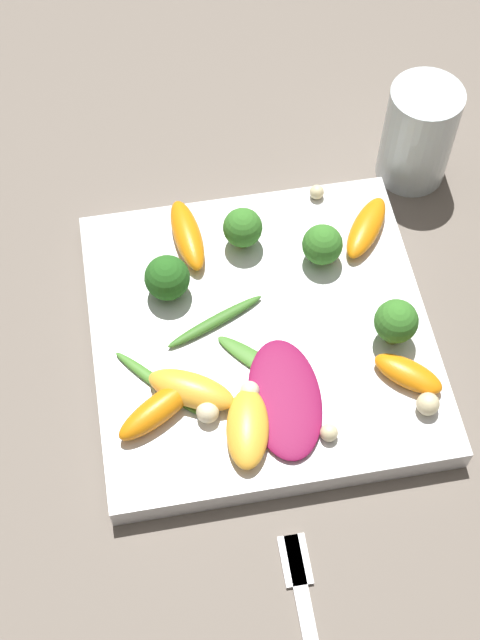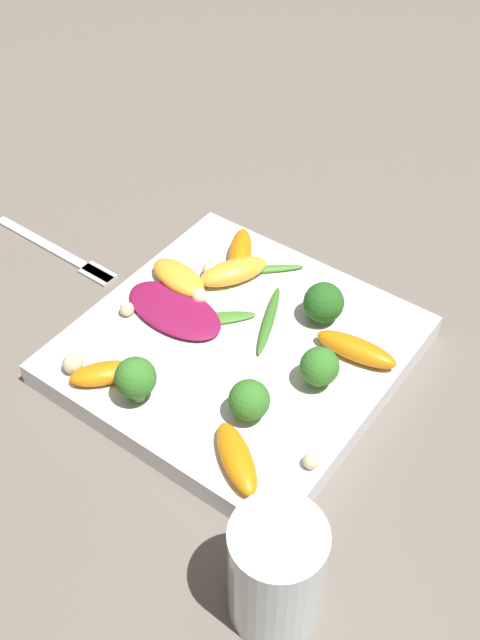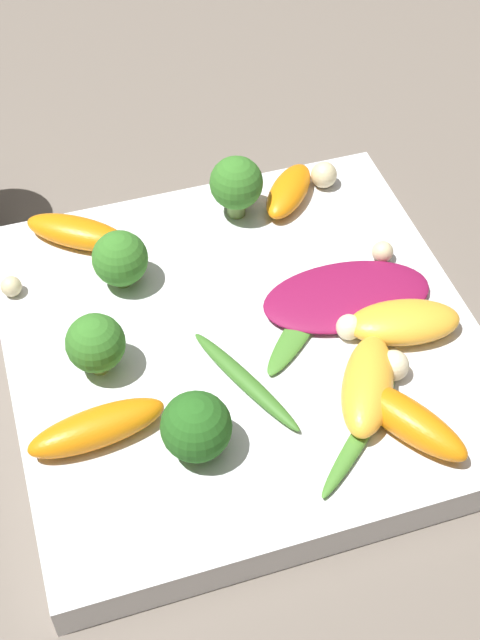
% 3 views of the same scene
% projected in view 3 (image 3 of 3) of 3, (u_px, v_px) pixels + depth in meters
% --- Properties ---
extents(ground_plane, '(2.40, 2.40, 0.00)m').
position_uv_depth(ground_plane, '(242.00, 360.00, 0.56)').
color(ground_plane, '#6B6056').
extents(plate, '(0.28, 0.28, 0.02)m').
position_uv_depth(plate, '(242.00, 347.00, 0.55)').
color(plate, white).
rests_on(plate, ground_plane).
extents(radicchio_leaf_0, '(0.06, 0.11, 0.01)m').
position_uv_depth(radicchio_leaf_0, '(347.00, 296.00, 0.55)').
color(radicchio_leaf_0, maroon).
rests_on(radicchio_leaf_0, plate).
extents(orange_segment_0, '(0.08, 0.06, 0.02)m').
position_uv_depth(orange_segment_0, '(368.00, 385.00, 0.50)').
color(orange_segment_0, '#FCAD33').
rests_on(orange_segment_0, plate).
extents(orange_segment_1, '(0.06, 0.07, 0.02)m').
position_uv_depth(orange_segment_1, '(77.00, 232.00, 0.59)').
color(orange_segment_1, orange).
rests_on(orange_segment_1, plate).
extents(orange_segment_2, '(0.03, 0.08, 0.02)m').
position_uv_depth(orange_segment_2, '(97.00, 428.00, 0.48)').
color(orange_segment_2, orange).
rests_on(orange_segment_2, plate).
extents(orange_segment_3, '(0.05, 0.07, 0.02)m').
position_uv_depth(orange_segment_3, '(404.00, 322.00, 0.53)').
color(orange_segment_3, '#FCAD33').
rests_on(orange_segment_3, plate).
extents(orange_segment_4, '(0.06, 0.06, 0.02)m').
position_uv_depth(orange_segment_4, '(289.00, 191.00, 0.62)').
color(orange_segment_4, orange).
rests_on(orange_segment_4, plate).
extents(orange_segment_5, '(0.08, 0.06, 0.02)m').
position_uv_depth(orange_segment_5, '(407.00, 419.00, 0.49)').
color(orange_segment_5, orange).
rests_on(orange_segment_5, plate).
extents(broccoli_floret_0, '(0.04, 0.04, 0.04)m').
position_uv_depth(broccoli_floret_0, '(120.00, 259.00, 0.55)').
color(broccoli_floret_0, '#7A9E51').
rests_on(broccoli_floret_0, plate).
extents(broccoli_floret_1, '(0.03, 0.03, 0.04)m').
position_uv_depth(broccoli_floret_1, '(95.00, 343.00, 0.51)').
color(broccoli_floret_1, '#7A9E51').
rests_on(broccoli_floret_1, plate).
extents(broccoli_floret_2, '(0.04, 0.04, 0.05)m').
position_uv_depth(broccoli_floret_2, '(236.00, 184.00, 0.59)').
color(broccoli_floret_2, '#7A9E51').
rests_on(broccoli_floret_2, plate).
extents(broccoli_floret_3, '(0.04, 0.04, 0.04)m').
position_uv_depth(broccoli_floret_3, '(196.00, 427.00, 0.47)').
color(broccoli_floret_3, '#7A9E51').
rests_on(broccoli_floret_3, plate).
extents(arugula_sprig_0, '(0.09, 0.05, 0.01)m').
position_uv_depth(arugula_sprig_0, '(245.00, 381.00, 0.51)').
color(arugula_sprig_0, '#3D7528').
rests_on(arugula_sprig_0, plate).
extents(arugula_sprig_1, '(0.07, 0.07, 0.01)m').
position_uv_depth(arugula_sprig_1, '(302.00, 325.00, 0.54)').
color(arugula_sprig_1, '#47842D').
rests_on(arugula_sprig_1, plate).
extents(arugula_sprig_2, '(0.07, 0.07, 0.01)m').
position_uv_depth(arugula_sprig_2, '(360.00, 436.00, 0.49)').
color(arugula_sprig_2, '#47842D').
rests_on(arugula_sprig_2, plate).
extents(macadamia_nut_0, '(0.01, 0.01, 0.01)m').
position_uv_depth(macadamia_nut_0, '(383.00, 252.00, 0.58)').
color(macadamia_nut_0, beige).
rests_on(macadamia_nut_0, plate).
extents(macadamia_nut_1, '(0.02, 0.02, 0.02)m').
position_uv_depth(macadamia_nut_1, '(349.00, 327.00, 0.53)').
color(macadamia_nut_1, beige).
rests_on(macadamia_nut_1, plate).
extents(macadamia_nut_2, '(0.02, 0.02, 0.02)m').
position_uv_depth(macadamia_nut_2, '(393.00, 365.00, 0.51)').
color(macadamia_nut_2, beige).
rests_on(macadamia_nut_2, plate).
extents(macadamia_nut_3, '(0.02, 0.02, 0.02)m').
position_uv_depth(macadamia_nut_3, '(324.00, 175.00, 0.63)').
color(macadamia_nut_3, beige).
rests_on(macadamia_nut_3, plate).
extents(macadamia_nut_4, '(0.01, 0.01, 0.01)m').
position_uv_depth(macadamia_nut_4, '(11.00, 286.00, 0.56)').
color(macadamia_nut_4, beige).
rests_on(macadamia_nut_4, plate).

